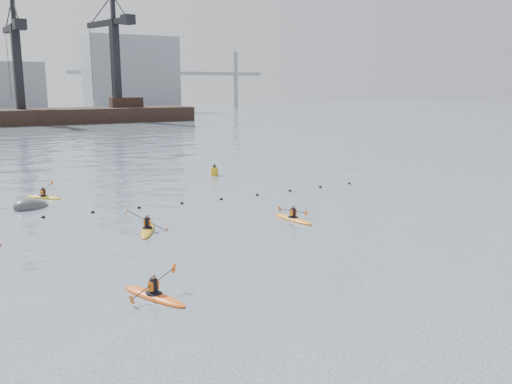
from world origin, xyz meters
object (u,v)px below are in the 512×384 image
Objects in this scene: mooring_buoy at (32,208)px; nav_buoy at (214,171)px; kayaker_5 at (44,197)px; kayaker_3 at (147,229)px; kayaker_0 at (154,295)px; kayaker_4 at (293,218)px.

mooring_buoy is 2.00× the size of nav_buoy.
kayaker_3 is at bearing -114.65° from kayaker_5.
nav_buoy is at bearing 77.34° from kayaker_3.
kayaker_0 is 2.69× the size of nav_buoy.
mooring_buoy is (-13.54, 11.32, -0.10)m from kayaker_4.
kayaker_3 is at bearing 50.44° from kayaker_0.
kayaker_5 is at bearing 68.66° from mooring_buoy.
kayaker_0 is at bearing -83.09° from kayaker_3.
kayaker_4 is 17.65m from mooring_buoy.
kayaker_3 is 8.77m from kayaker_4.
kayaker_4 is 18.92m from kayaker_5.
nav_buoy is at bearing -30.11° from kayaker_5.
kayaker_0 is 0.98× the size of kayaker_3.
kayaker_3 reaches higher than mooring_buoy.
kayaker_3 reaches higher than kayaker_5.
kayaker_0 is 1.27× the size of kayaker_5.
mooring_buoy is at bearing 73.31° from kayaker_0.
kayaker_4 is (11.38, 7.70, -0.00)m from kayaker_0.
kayaker_5 reaches higher than mooring_buoy.
kayaker_5 is 15.38m from nav_buoy.
kayaker_4 is 1.26× the size of kayaker_5.
kayaker_3 is at bearing -62.39° from mooring_buoy.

